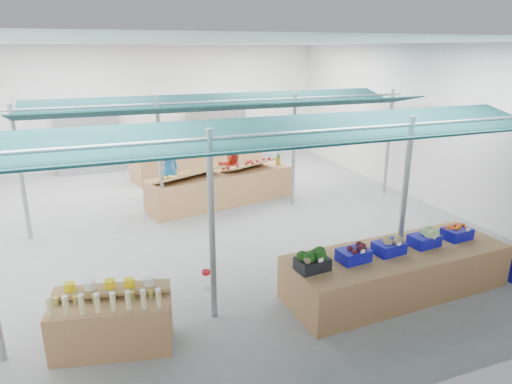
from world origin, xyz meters
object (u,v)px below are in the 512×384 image
(fruit_counter, at_px, (221,189))
(vendor_left, at_px, (169,170))
(bottle_shelf, at_px, (113,321))
(vendor_right, at_px, (230,164))
(veg_counter, at_px, (397,271))

(fruit_counter, height_order, vendor_left, vendor_left)
(bottle_shelf, distance_m, vendor_right, 7.61)
(vendor_right, bearing_deg, fruit_counter, 48.88)
(bottle_shelf, bearing_deg, fruit_counter, 71.52)
(bottle_shelf, relative_size, vendor_left, 1.08)
(veg_counter, bearing_deg, vendor_right, 94.42)
(bottle_shelf, xyz_separation_m, vendor_right, (3.85, 6.55, 0.41))
(bottle_shelf, relative_size, vendor_right, 1.08)
(veg_counter, bearing_deg, bottle_shelf, 175.09)
(fruit_counter, bearing_deg, bottle_shelf, -133.29)
(bottle_shelf, relative_size, fruit_counter, 0.43)
(veg_counter, xyz_separation_m, vendor_left, (-2.66, 6.72, 0.42))
(bottle_shelf, distance_m, fruit_counter, 6.34)
(fruit_counter, bearing_deg, vendor_left, 124.98)
(vendor_left, xyz_separation_m, vendor_right, (1.80, 0.00, 0.00))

